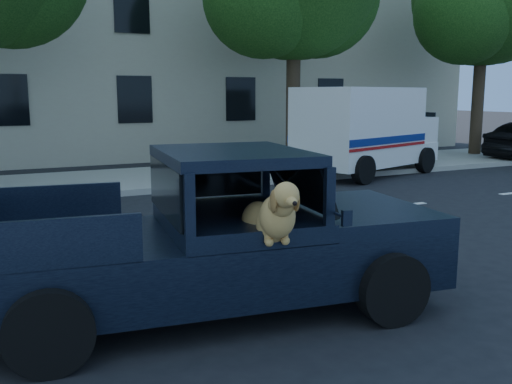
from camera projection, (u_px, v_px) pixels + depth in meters
ground at (329, 277)px, 7.54m from camera, size 120.00×120.00×0.00m
far_sidewalk at (142, 179)px, 15.64m from camera, size 60.00×4.00×0.15m
lane_stripes at (318, 215)px, 11.41m from camera, size 21.60×0.14×0.01m
street_tree_right at (484, 2)px, 20.77m from camera, size 6.00×5.20×8.60m
building_main at (163, 40)px, 22.64m from camera, size 26.00×6.00×9.00m
pickup_truck at (205, 259)px, 6.24m from camera, size 5.23×2.89×1.80m
mail_truck at (365, 137)px, 16.88m from camera, size 5.13×3.57×2.57m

